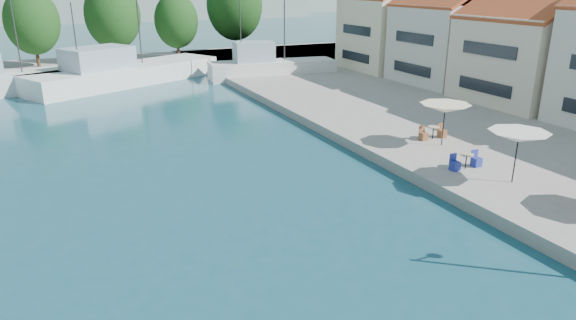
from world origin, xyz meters
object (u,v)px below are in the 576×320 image
trawler_03 (122,73)px  trawler_04 (269,68)px  umbrella_cream (445,108)px  umbrella_white (519,137)px

trawler_03 → trawler_04: same height
trawler_04 → umbrella_cream: 27.23m
umbrella_white → umbrella_cream: 6.02m
umbrella_white → umbrella_cream: bearing=81.2°
trawler_03 → umbrella_cream: bearing=-92.4°
trawler_03 → trawler_04: (14.28, -3.05, 0.00)m
trawler_04 → umbrella_cream: trawler_04 is taller
umbrella_white → trawler_04: bearing=87.1°
umbrella_white → umbrella_cream: (0.92, 5.94, -0.04)m
trawler_03 → trawler_04: size_ratio=1.47×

